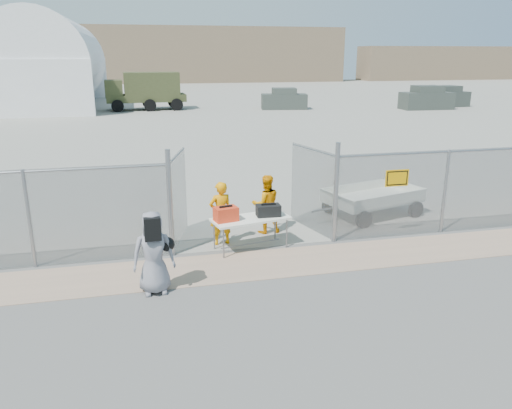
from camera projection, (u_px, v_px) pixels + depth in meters
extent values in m
plane|color=#5A5A5A|center=(278.00, 283.00, 10.22)|extent=(160.00, 160.00, 0.00)
cube|color=gray|center=(165.00, 102.00, 49.41)|extent=(160.00, 80.00, 0.01)
cube|color=tan|center=(266.00, 264.00, 11.15)|extent=(44.00, 1.60, 0.01)
cube|color=#EF3C1B|center=(226.00, 214.00, 11.57)|extent=(0.59, 0.46, 0.33)
cube|color=black|center=(268.00, 210.00, 11.93)|extent=(0.58, 0.35, 0.27)
imported|color=orange|center=(221.00, 213.00, 12.11)|extent=(0.64, 0.49, 1.59)
imported|color=orange|center=(266.00, 204.00, 12.93)|extent=(0.77, 0.60, 1.55)
imported|color=gray|center=(153.00, 253.00, 9.61)|extent=(0.83, 0.57, 1.66)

